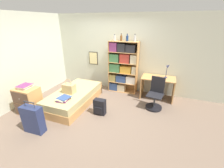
# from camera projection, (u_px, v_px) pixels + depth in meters

# --- Properties ---
(ground_plane) EXTENTS (14.00, 14.00, 0.00)m
(ground_plane) POSITION_uv_depth(u_px,v_px,m) (95.00, 108.00, 4.39)
(ground_plane) COLOR #756051
(wall_back) EXTENTS (10.00, 0.09, 2.60)m
(wall_back) POSITION_uv_depth(u_px,v_px,m) (114.00, 53.00, 5.28)
(wall_back) COLOR beige
(wall_back) RESTS_ON ground_plane
(wall_left) EXTENTS (0.06, 10.00, 2.60)m
(wall_left) POSITION_uv_depth(u_px,v_px,m) (29.00, 58.00, 4.58)
(wall_left) COLOR beige
(wall_left) RESTS_ON ground_plane
(bed) EXTENTS (0.98, 1.93, 0.43)m
(bed) POSITION_uv_depth(u_px,v_px,m) (74.00, 97.00, 4.54)
(bed) COLOR tan
(bed) RESTS_ON ground_plane
(handbag) EXTENTS (0.34, 0.21, 0.43)m
(handbag) POSITION_uv_depth(u_px,v_px,m) (69.00, 88.00, 4.29)
(handbag) COLOR tan
(handbag) RESTS_ON bed
(book_stack_on_bed) EXTENTS (0.36, 0.37, 0.08)m
(book_stack_on_bed) POSITION_uv_depth(u_px,v_px,m) (64.00, 99.00, 3.93)
(book_stack_on_bed) COLOR silver
(book_stack_on_bed) RESTS_ON bed
(suitcase) EXTENTS (0.48, 0.22, 0.77)m
(suitcase) POSITION_uv_depth(u_px,v_px,m) (33.00, 119.00, 3.33)
(suitcase) COLOR navy
(suitcase) RESTS_ON ground_plane
(dresser) EXTENTS (0.59, 0.47, 0.73)m
(dresser) POSITION_uv_depth(u_px,v_px,m) (28.00, 101.00, 4.03)
(dresser) COLOR tan
(dresser) RESTS_ON ground_plane
(magazine_pile_on_dresser) EXTENTS (0.32, 0.38, 0.07)m
(magazine_pile_on_dresser) POSITION_uv_depth(u_px,v_px,m) (25.00, 86.00, 3.93)
(magazine_pile_on_dresser) COLOR silver
(magazine_pile_on_dresser) RESTS_ON dresser
(bookcase) EXTENTS (0.98, 0.34, 1.75)m
(bookcase) POSITION_uv_depth(u_px,v_px,m) (122.00, 67.00, 5.11)
(bookcase) COLOR tan
(bookcase) RESTS_ON ground_plane
(bottle_green) EXTENTS (0.08, 0.08, 0.20)m
(bottle_green) POSITION_uv_depth(u_px,v_px,m) (115.00, 38.00, 4.85)
(bottle_green) COLOR #B7BCC1
(bottle_green) RESTS_ON bookcase
(bottle_brown) EXTENTS (0.07, 0.07, 0.23)m
(bottle_brown) POSITION_uv_depth(u_px,v_px,m) (121.00, 38.00, 4.79)
(bottle_brown) COLOR brown
(bottle_brown) RESTS_ON bookcase
(bottle_clear) EXTENTS (0.08, 0.08, 0.23)m
(bottle_clear) POSITION_uv_depth(u_px,v_px,m) (127.00, 38.00, 4.70)
(bottle_clear) COLOR navy
(bottle_clear) RESTS_ON bookcase
(bottle_blue) EXTENTS (0.08, 0.08, 0.23)m
(bottle_blue) POSITION_uv_depth(u_px,v_px,m) (135.00, 39.00, 4.63)
(bottle_blue) COLOR #B7BCC1
(bottle_blue) RESTS_ON bookcase
(desk) EXTENTS (1.02, 0.60, 0.71)m
(desk) POSITION_uv_depth(u_px,v_px,m) (158.00, 84.00, 4.77)
(desk) COLOR tan
(desk) RESTS_ON ground_plane
(desk_lamp) EXTENTS (0.15, 0.10, 0.45)m
(desk_lamp) POSITION_uv_depth(u_px,v_px,m) (168.00, 68.00, 4.54)
(desk_lamp) COLOR navy
(desk_lamp) RESTS_ON desk
(desk_chair) EXTENTS (0.48, 0.48, 0.91)m
(desk_chair) POSITION_uv_depth(u_px,v_px,m) (155.00, 99.00, 4.29)
(desk_chair) COLOR black
(desk_chair) RESTS_ON ground_plane
(backpack) EXTENTS (0.31, 0.20, 0.43)m
(backpack) POSITION_uv_depth(u_px,v_px,m) (100.00, 107.00, 4.02)
(backpack) COLOR black
(backpack) RESTS_ON ground_plane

